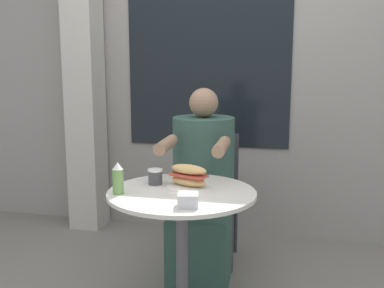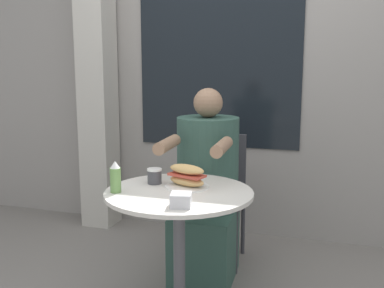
{
  "view_description": "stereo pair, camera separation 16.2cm",
  "coord_description": "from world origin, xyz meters",
  "px_view_note": "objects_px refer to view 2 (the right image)",
  "views": [
    {
      "loc": [
        0.55,
        -2.07,
        1.35
      ],
      "look_at": [
        0.0,
        0.21,
        0.93
      ],
      "focal_mm": 42.0,
      "sensor_mm": 36.0,
      "label": 1
    },
    {
      "loc": [
        0.71,
        -2.03,
        1.35
      ],
      "look_at": [
        0.0,
        0.21,
        0.93
      ],
      "focal_mm": 42.0,
      "sensor_mm": 36.0,
      "label": 2
    }
  ],
  "objects_px": {
    "seated_diner": "(206,199)",
    "sandwich_on_plate": "(187,177)",
    "diner_chair": "(219,185)",
    "drink_cup": "(155,176)",
    "cafe_table": "(179,228)",
    "condiment_bottle": "(115,177)"
  },
  "relations": [
    {
      "from": "cafe_table",
      "to": "drink_cup",
      "type": "height_order",
      "value": "drink_cup"
    },
    {
      "from": "drink_cup",
      "to": "sandwich_on_plate",
      "type": "bearing_deg",
      "value": -4.58
    },
    {
      "from": "seated_diner",
      "to": "sandwich_on_plate",
      "type": "distance_m",
      "value": 0.56
    },
    {
      "from": "seated_diner",
      "to": "sandwich_on_plate",
      "type": "xyz_separation_m",
      "value": [
        0.04,
        -0.5,
        0.26
      ]
    },
    {
      "from": "diner_chair",
      "to": "drink_cup",
      "type": "height_order",
      "value": "diner_chair"
    },
    {
      "from": "seated_diner",
      "to": "condiment_bottle",
      "type": "distance_m",
      "value": 0.79
    },
    {
      "from": "sandwich_on_plate",
      "to": "condiment_bottle",
      "type": "bearing_deg",
      "value": -147.54
    },
    {
      "from": "cafe_table",
      "to": "seated_diner",
      "type": "height_order",
      "value": "seated_diner"
    },
    {
      "from": "seated_diner",
      "to": "sandwich_on_plate",
      "type": "relative_size",
      "value": 5.36
    },
    {
      "from": "seated_diner",
      "to": "diner_chair",
      "type": "bearing_deg",
      "value": -91.89
    },
    {
      "from": "diner_chair",
      "to": "drink_cup",
      "type": "relative_size",
      "value": 10.73
    },
    {
      "from": "diner_chair",
      "to": "seated_diner",
      "type": "relative_size",
      "value": 0.72
    },
    {
      "from": "seated_diner",
      "to": "condiment_bottle",
      "type": "xyz_separation_m",
      "value": [
        -0.27,
        -0.69,
        0.29
      ]
    },
    {
      "from": "diner_chair",
      "to": "condiment_bottle",
      "type": "xyz_separation_m",
      "value": [
        -0.26,
        -1.04,
        0.28
      ]
    },
    {
      "from": "condiment_bottle",
      "to": "drink_cup",
      "type": "bearing_deg",
      "value": 59.99
    },
    {
      "from": "diner_chair",
      "to": "seated_diner",
      "type": "bearing_deg",
      "value": 88.11
    },
    {
      "from": "cafe_table",
      "to": "seated_diner",
      "type": "bearing_deg",
      "value": 92.02
    },
    {
      "from": "sandwich_on_plate",
      "to": "condiment_bottle",
      "type": "distance_m",
      "value": 0.36
    },
    {
      "from": "cafe_table",
      "to": "condiment_bottle",
      "type": "bearing_deg",
      "value": -158.17
    },
    {
      "from": "drink_cup",
      "to": "condiment_bottle",
      "type": "relative_size",
      "value": 0.52
    },
    {
      "from": "condiment_bottle",
      "to": "diner_chair",
      "type": "bearing_deg",
      "value": 75.9
    },
    {
      "from": "sandwich_on_plate",
      "to": "condiment_bottle",
      "type": "relative_size",
      "value": 1.45
    }
  ]
}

